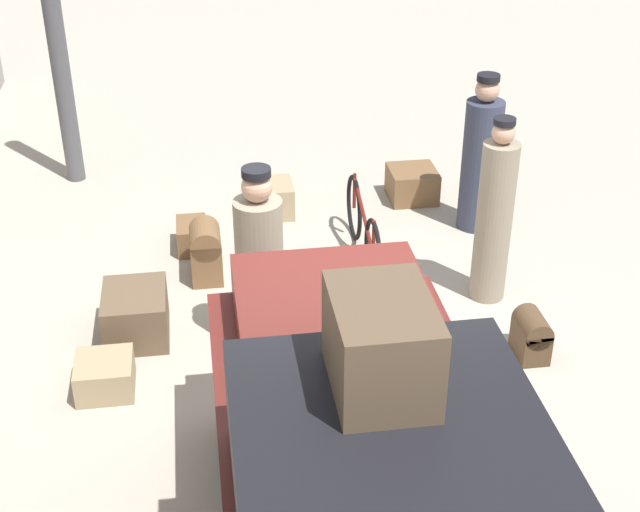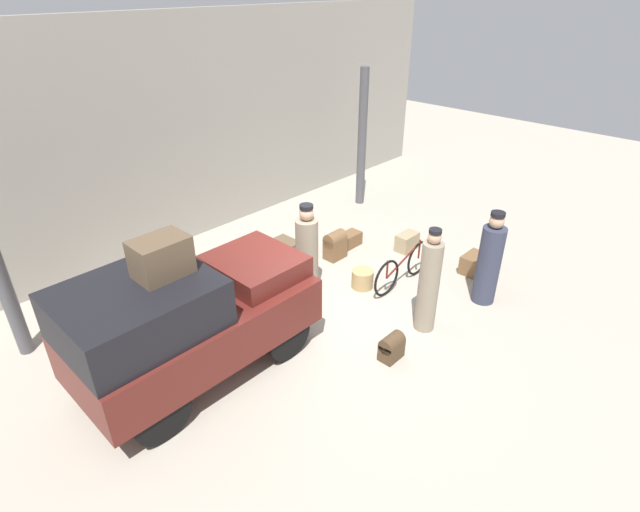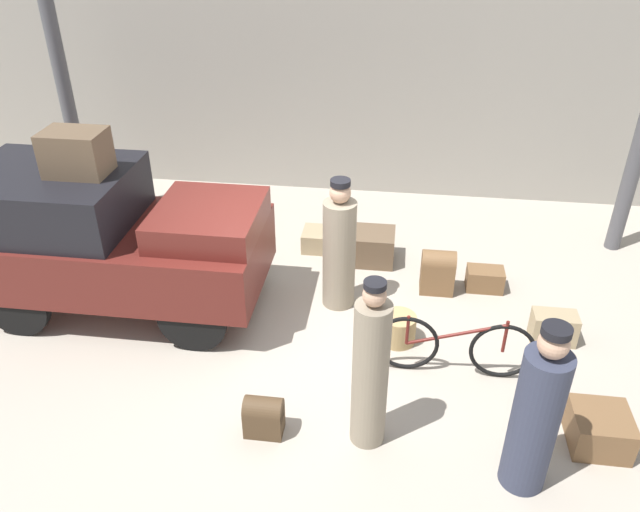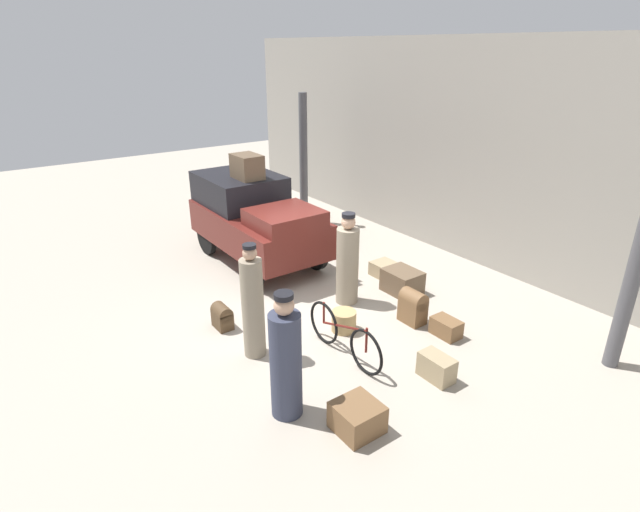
{
  "view_description": "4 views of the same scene",
  "coord_description": "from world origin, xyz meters",
  "px_view_note": "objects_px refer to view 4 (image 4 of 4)",
  "views": [
    {
      "loc": [
        -5.95,
        1.12,
        4.49
      ],
      "look_at": [
        0.2,
        0.2,
        0.95
      ],
      "focal_mm": 50.0,
      "sensor_mm": 36.0,
      "label": 1
    },
    {
      "loc": [
        -5.02,
        -4.77,
        4.99
      ],
      "look_at": [
        0.2,
        0.2,
        0.95
      ],
      "focal_mm": 28.0,
      "sensor_mm": 36.0,
      "label": 2
    },
    {
      "loc": [
        0.99,
        -5.71,
        4.56
      ],
      "look_at": [
        0.2,
        0.2,
        0.95
      ],
      "focal_mm": 35.0,
      "sensor_mm": 36.0,
      "label": 3
    },
    {
      "loc": [
        6.61,
        -4.42,
        4.29
      ],
      "look_at": [
        0.2,
        0.2,
        0.95
      ],
      "focal_mm": 28.0,
      "sensor_mm": 36.0,
      "label": 4
    }
  ],
  "objects_px": {
    "trunk_wicker_pale": "(437,367)",
    "trunk_on_truck_roof": "(247,167)",
    "truck": "(255,217)",
    "conductor_in_dark_uniform": "(286,361)",
    "wicker_basket": "(344,321)",
    "porter_carrying_trunk": "(347,263)",
    "suitcase_black_upright": "(446,327)",
    "trunk_barrel_dark": "(222,316)",
    "trunk_large_brown": "(413,306)",
    "trunk_umber_medium": "(357,417)",
    "suitcase_small_leather": "(384,269)",
    "bicycle": "(344,336)",
    "porter_lifting_near_truck": "(253,305)",
    "suitcase_tan_flat": "(402,281)"
  },
  "relations": [
    {
      "from": "trunk_large_brown",
      "to": "trunk_on_truck_roof",
      "type": "xyz_separation_m",
      "value": [
        -4.1,
        -0.8,
        1.69
      ]
    },
    {
      "from": "trunk_umber_medium",
      "to": "truck",
      "type": "bearing_deg",
      "value": 163.38
    },
    {
      "from": "conductor_in_dark_uniform",
      "to": "trunk_on_truck_roof",
      "type": "relative_size",
      "value": 2.53
    },
    {
      "from": "wicker_basket",
      "to": "trunk_umber_medium",
      "type": "bearing_deg",
      "value": -34.34
    },
    {
      "from": "trunk_umber_medium",
      "to": "suitcase_black_upright",
      "type": "relative_size",
      "value": 1.14
    },
    {
      "from": "trunk_barrel_dark",
      "to": "suitcase_black_upright",
      "type": "bearing_deg",
      "value": 50.32
    },
    {
      "from": "trunk_large_brown",
      "to": "trunk_umber_medium",
      "type": "bearing_deg",
      "value": -59.09
    },
    {
      "from": "wicker_basket",
      "to": "trunk_barrel_dark",
      "type": "xyz_separation_m",
      "value": [
        -1.23,
        -1.56,
        0.04
      ]
    },
    {
      "from": "truck",
      "to": "trunk_on_truck_roof",
      "type": "xyz_separation_m",
      "value": [
        -0.21,
        0.0,
        1.03
      ]
    },
    {
      "from": "porter_carrying_trunk",
      "to": "suitcase_tan_flat",
      "type": "height_order",
      "value": "porter_carrying_trunk"
    },
    {
      "from": "porter_lifting_near_truck",
      "to": "trunk_wicker_pale",
      "type": "xyz_separation_m",
      "value": [
        2.01,
        1.74,
        -0.64
      ]
    },
    {
      "from": "truck",
      "to": "trunk_wicker_pale",
      "type": "height_order",
      "value": "truck"
    },
    {
      "from": "wicker_basket",
      "to": "porter_carrying_trunk",
      "type": "relative_size",
      "value": 0.24
    },
    {
      "from": "porter_carrying_trunk",
      "to": "suitcase_black_upright",
      "type": "bearing_deg",
      "value": 16.83
    },
    {
      "from": "suitcase_black_upright",
      "to": "wicker_basket",
      "type": "bearing_deg",
      "value": -131.48
    },
    {
      "from": "conductor_in_dark_uniform",
      "to": "suitcase_black_upright",
      "type": "height_order",
      "value": "conductor_in_dark_uniform"
    },
    {
      "from": "trunk_large_brown",
      "to": "suitcase_tan_flat",
      "type": "height_order",
      "value": "trunk_large_brown"
    },
    {
      "from": "trunk_barrel_dark",
      "to": "suitcase_small_leather",
      "type": "xyz_separation_m",
      "value": [
        0.05,
        3.53,
        -0.07
      ]
    },
    {
      "from": "trunk_large_brown",
      "to": "suitcase_black_upright",
      "type": "height_order",
      "value": "trunk_large_brown"
    },
    {
      "from": "trunk_umber_medium",
      "to": "porter_lifting_near_truck",
      "type": "bearing_deg",
      "value": -174.53
    },
    {
      "from": "suitcase_black_upright",
      "to": "trunk_barrel_dark",
      "type": "distance_m",
      "value": 3.62
    },
    {
      "from": "trunk_umber_medium",
      "to": "trunk_large_brown",
      "type": "distance_m",
      "value": 2.78
    },
    {
      "from": "trunk_barrel_dark",
      "to": "suitcase_small_leather",
      "type": "relative_size",
      "value": 0.9
    },
    {
      "from": "trunk_barrel_dark",
      "to": "suitcase_tan_flat",
      "type": "relative_size",
      "value": 0.62
    },
    {
      "from": "wicker_basket",
      "to": "trunk_on_truck_roof",
      "type": "bearing_deg",
      "value": 175.33
    },
    {
      "from": "truck",
      "to": "conductor_in_dark_uniform",
      "type": "bearing_deg",
      "value": -24.75
    },
    {
      "from": "suitcase_small_leather",
      "to": "bicycle",
      "type": "bearing_deg",
      "value": -54.1
    },
    {
      "from": "porter_carrying_trunk",
      "to": "trunk_umber_medium",
      "type": "relative_size",
      "value": 3.18
    },
    {
      "from": "truck",
      "to": "porter_lifting_near_truck",
      "type": "xyz_separation_m",
      "value": [
        3.18,
        -1.79,
        -0.14
      ]
    },
    {
      "from": "trunk_umber_medium",
      "to": "suitcase_small_leather",
      "type": "distance_m",
      "value": 4.48
    },
    {
      "from": "trunk_wicker_pale",
      "to": "trunk_on_truck_roof",
      "type": "height_order",
      "value": "trunk_on_truck_roof"
    },
    {
      "from": "trunk_large_brown",
      "to": "trunk_on_truck_roof",
      "type": "relative_size",
      "value": 0.87
    },
    {
      "from": "suitcase_tan_flat",
      "to": "trunk_on_truck_roof",
      "type": "height_order",
      "value": "trunk_on_truck_roof"
    },
    {
      "from": "porter_lifting_near_truck",
      "to": "suitcase_small_leather",
      "type": "bearing_deg",
      "value": 104.99
    },
    {
      "from": "bicycle",
      "to": "suitcase_tan_flat",
      "type": "height_order",
      "value": "bicycle"
    },
    {
      "from": "wicker_basket",
      "to": "porter_lifting_near_truck",
      "type": "height_order",
      "value": "porter_lifting_near_truck"
    },
    {
      "from": "bicycle",
      "to": "porter_lifting_near_truck",
      "type": "relative_size",
      "value": 0.95
    },
    {
      "from": "truck",
      "to": "conductor_in_dark_uniform",
      "type": "height_order",
      "value": "truck"
    },
    {
      "from": "porter_carrying_trunk",
      "to": "suitcase_small_leather",
      "type": "distance_m",
      "value": 1.5
    },
    {
      "from": "trunk_barrel_dark",
      "to": "trunk_on_truck_roof",
      "type": "bearing_deg",
      "value": 142.32
    },
    {
      "from": "truck",
      "to": "porter_lifting_near_truck",
      "type": "height_order",
      "value": "porter_lifting_near_truck"
    },
    {
      "from": "conductor_in_dark_uniform",
      "to": "trunk_on_truck_roof",
      "type": "bearing_deg",
      "value": 156.19
    },
    {
      "from": "trunk_wicker_pale",
      "to": "suitcase_tan_flat",
      "type": "height_order",
      "value": "suitcase_tan_flat"
    },
    {
      "from": "conductor_in_dark_uniform",
      "to": "bicycle",
      "type": "bearing_deg",
      "value": 112.26
    },
    {
      "from": "truck",
      "to": "porter_carrying_trunk",
      "type": "distance_m",
      "value": 2.71
    },
    {
      "from": "bicycle",
      "to": "trunk_umber_medium",
      "type": "distance_m",
      "value": 1.55
    },
    {
      "from": "trunk_on_truck_roof",
      "to": "trunk_barrel_dark",
      "type": "bearing_deg",
      "value": -37.68
    },
    {
      "from": "trunk_barrel_dark",
      "to": "trunk_on_truck_roof",
      "type": "distance_m",
      "value": 3.53
    },
    {
      "from": "wicker_basket",
      "to": "suitcase_black_upright",
      "type": "height_order",
      "value": "wicker_basket"
    },
    {
      "from": "suitcase_tan_flat",
      "to": "trunk_on_truck_roof",
      "type": "distance_m",
      "value": 3.94
    }
  ]
}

